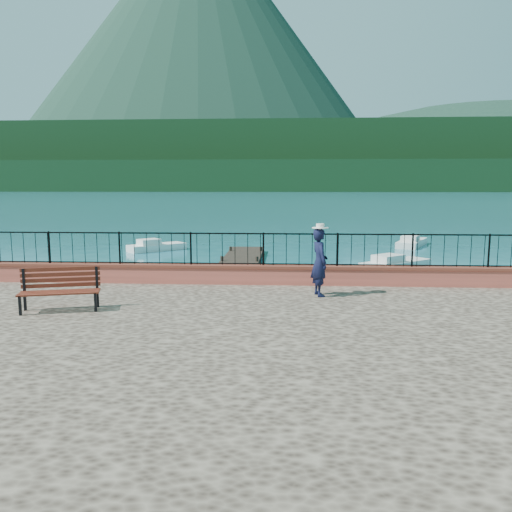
# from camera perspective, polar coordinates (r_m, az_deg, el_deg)

# --- Properties ---
(ground) EXTENTS (2000.00, 2000.00, 0.00)m
(ground) POSITION_cam_1_polar(r_m,az_deg,el_deg) (11.88, 1.48, -12.47)
(ground) COLOR #19596B
(ground) RESTS_ON ground
(promenade) EXTENTS (30.00, 20.00, 1.20)m
(promenade) POSITION_cam_1_polar(r_m,az_deg,el_deg) (6.25, -0.63, -26.83)
(promenade) COLOR #332821
(promenade) RESTS_ON ground
(parapet) EXTENTS (28.00, 0.46, 0.58)m
(parapet) POSITION_cam_1_polar(r_m,az_deg,el_deg) (15.06, 1.99, -2.15)
(parapet) COLOR #CA5749
(parapet) RESTS_ON promenade
(railing) EXTENTS (27.00, 0.05, 0.95)m
(railing) POSITION_cam_1_polar(r_m,az_deg,el_deg) (14.94, 2.00, 0.74)
(railing) COLOR black
(railing) RESTS_ON parapet
(dock) EXTENTS (2.00, 16.00, 0.30)m
(dock) POSITION_cam_1_polar(r_m,az_deg,el_deg) (23.58, -2.37, -1.69)
(dock) COLOR #2D231C
(dock) RESTS_ON ground
(far_forest) EXTENTS (900.00, 60.00, 18.00)m
(far_forest) POSITION_cam_1_polar(r_m,az_deg,el_deg) (311.15, 3.42, 9.05)
(far_forest) COLOR black
(far_forest) RESTS_ON ground
(foothills) EXTENTS (900.00, 120.00, 44.00)m
(foothills) POSITION_cam_1_polar(r_m,az_deg,el_deg) (371.54, 3.45, 10.91)
(foothills) COLOR black
(foothills) RESTS_ON ground
(volcano) EXTENTS (560.00, 560.00, 380.00)m
(volcano) POSITION_cam_1_polar(r_m,az_deg,el_deg) (744.78, -6.46, 22.58)
(volcano) COLOR #142D23
(volcano) RESTS_ON ground
(companion_hill) EXTENTS (448.00, 384.00, 180.00)m
(companion_hill) POSITION_cam_1_polar(r_m,az_deg,el_deg) (611.90, 24.68, 7.05)
(companion_hill) COLOR #142D23
(companion_hill) RESTS_ON ground
(park_bench) EXTENTS (1.92, 1.05, 1.01)m
(park_bench) POSITION_cam_1_polar(r_m,az_deg,el_deg) (12.78, -21.47, -4.52)
(park_bench) COLOR black
(park_bench) RESTS_ON promenade
(person) EXTENTS (0.60, 0.76, 1.83)m
(person) POSITION_cam_1_polar(r_m,az_deg,el_deg) (13.50, 7.28, -0.71)
(person) COLOR black
(person) RESTS_ON promenade
(hat) EXTENTS (0.44, 0.44, 0.12)m
(hat) POSITION_cam_1_polar(r_m,az_deg,el_deg) (13.38, 7.35, 3.42)
(hat) COLOR white
(hat) RESTS_ON person
(boat_0) EXTENTS (4.20, 3.15, 0.80)m
(boat_0) POSITION_cam_1_polar(r_m,az_deg,el_deg) (21.66, -20.51, -2.42)
(boat_0) COLOR silver
(boat_0) RESTS_ON ground
(boat_1) EXTENTS (4.41, 1.84, 0.80)m
(boat_1) POSITION_cam_1_polar(r_m,az_deg,el_deg) (20.42, 11.31, -2.67)
(boat_1) COLOR white
(boat_1) RESTS_ON ground
(boat_2) EXTENTS (3.92, 3.53, 0.80)m
(boat_2) POSITION_cam_1_polar(r_m,az_deg,el_deg) (25.75, 15.70, -0.59)
(boat_2) COLOR silver
(boat_2) RESTS_ON ground
(boat_3) EXTENTS (3.58, 3.36, 0.80)m
(boat_3) POSITION_cam_1_polar(r_m,az_deg,el_deg) (32.43, -11.27, 1.31)
(boat_3) COLOR silver
(boat_3) RESTS_ON ground
(boat_5) EXTENTS (2.97, 4.37, 0.80)m
(boat_5) POSITION_cam_1_polar(r_m,az_deg,el_deg) (35.80, 17.39, 1.73)
(boat_5) COLOR silver
(boat_5) RESTS_ON ground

